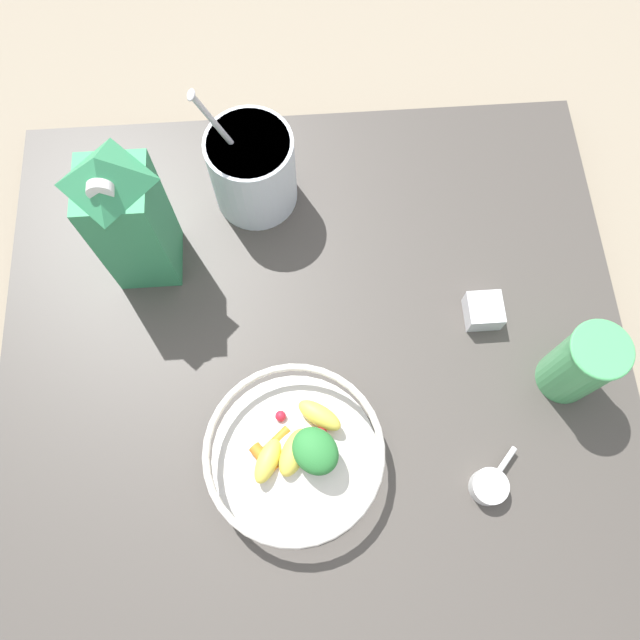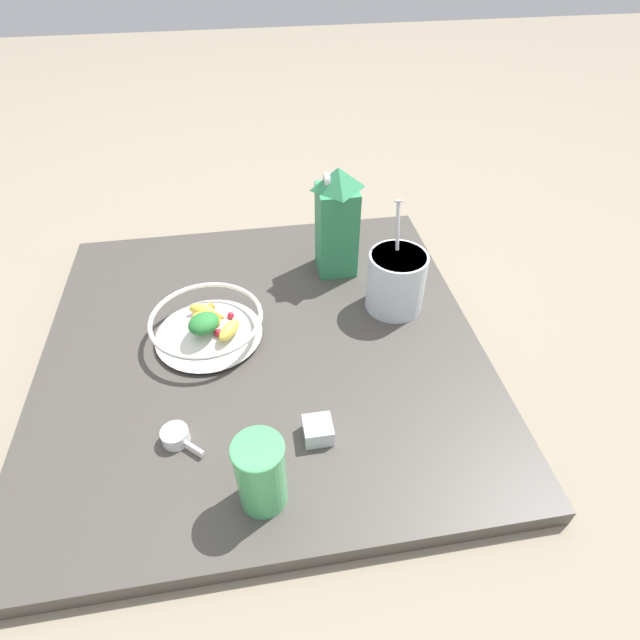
# 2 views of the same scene
# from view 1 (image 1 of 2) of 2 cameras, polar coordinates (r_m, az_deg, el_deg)

# --- Properties ---
(ground_plane) EXTENTS (6.00, 6.00, 0.00)m
(ground_plane) POSITION_cam_1_polar(r_m,az_deg,el_deg) (0.94, -0.30, -5.87)
(ground_plane) COLOR gray
(countertop) EXTENTS (0.92, 0.92, 0.04)m
(countertop) POSITION_cam_1_polar(r_m,az_deg,el_deg) (0.92, -0.31, -5.58)
(countertop) COLOR #47423D
(countertop) RESTS_ON ground_plane
(fruit_bowl) EXTENTS (0.24, 0.24, 0.08)m
(fruit_bowl) POSITION_cam_1_polar(r_m,az_deg,el_deg) (0.84, -2.29, -12.08)
(fruit_bowl) COLOR silver
(fruit_bowl) RESTS_ON countertop
(milk_carton) EXTENTS (0.09, 0.09, 0.27)m
(milk_carton) POSITION_cam_1_polar(r_m,az_deg,el_deg) (0.88, -17.18, 9.03)
(milk_carton) COLOR #338C59
(milk_carton) RESTS_ON countertop
(yogurt_tub) EXTENTS (0.13, 0.13, 0.24)m
(yogurt_tub) POSITION_cam_1_polar(r_m,az_deg,el_deg) (0.96, -6.21, 13.68)
(yogurt_tub) COLOR silver
(yogurt_tub) RESTS_ON countertop
(drinking_cup) EXTENTS (0.08, 0.08, 0.14)m
(drinking_cup) POSITION_cam_1_polar(r_m,az_deg,el_deg) (0.90, 22.81, -3.72)
(drinking_cup) COLOR #4CB266
(drinking_cup) RESTS_ON countertop
(spice_jar) EXTENTS (0.05, 0.05, 0.04)m
(spice_jar) POSITION_cam_1_polar(r_m,az_deg,el_deg) (0.95, 14.70, 0.78)
(spice_jar) COLOR silver
(spice_jar) RESTS_ON countertop
(measuring_scoop) EXTENTS (0.07, 0.08, 0.03)m
(measuring_scoop) POSITION_cam_1_polar(r_m,az_deg,el_deg) (0.89, 15.23, -14.41)
(measuring_scoop) COLOR white
(measuring_scoop) RESTS_ON countertop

